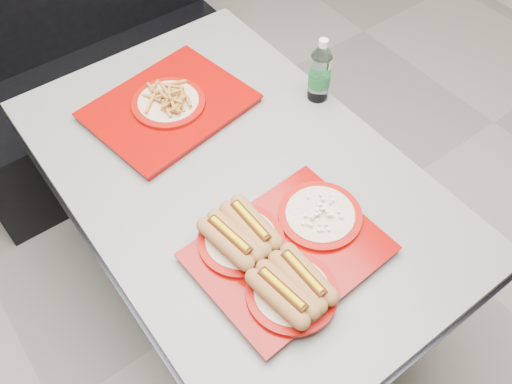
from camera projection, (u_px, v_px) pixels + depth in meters
ground at (241, 290)px, 2.19m from camera, size 6.00×6.00×0.00m
diner_table at (237, 205)px, 1.73m from camera, size 0.92×1.42×0.75m
booth_bench at (96, 71)px, 2.41m from camera, size 1.30×0.57×1.35m
tray_near at (282, 251)px, 1.38m from camera, size 0.49×0.43×0.10m
tray_far at (169, 104)px, 1.73m from camera, size 0.54×0.45×0.10m
water_bottle at (320, 73)px, 1.72m from camera, size 0.07×0.07×0.23m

